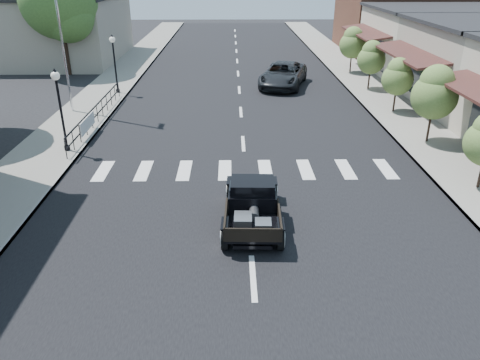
{
  "coord_description": "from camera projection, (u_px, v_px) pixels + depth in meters",
  "views": [
    {
      "loc": [
        -0.53,
        -12.95,
        7.41
      ],
      "look_at": [
        -0.26,
        0.94,
        1.0
      ],
      "focal_mm": 35.0,
      "sensor_mm": 36.0,
      "label": 1
    }
  ],
  "objects": [
    {
      "name": "ground",
      "position": [
        249.0,
        221.0,
        14.87
      ],
      "size": [
        120.0,
        120.0,
        0.0
      ],
      "primitive_type": "plane",
      "color": "black",
      "rests_on": "ground"
    },
    {
      "name": "railing",
      "position": [
        97.0,
        112.0,
        23.55
      ],
      "size": [
        0.08,
        10.0,
        1.0
      ],
      "primitive_type": null,
      "color": "black",
      "rests_on": "sidewalk_left"
    },
    {
      "name": "big_tree_far",
      "position": [
        61.0,
        19.0,
        32.98
      ],
      "size": [
        5.33,
        5.33,
        7.83
      ],
      "primitive_type": null,
      "color": "#3A5F28",
      "rests_on": "ground"
    },
    {
      "name": "storefront_far",
      "position": [
        443.0,
        42.0,
        34.16
      ],
      "size": [
        10.0,
        9.0,
        4.5
      ],
      "primitive_type": "cube",
      "color": "#B3AB98",
      "rests_on": "ground"
    },
    {
      "name": "banner",
      "position": [
        88.0,
        129.0,
        21.82
      ],
      "size": [
        0.04,
        2.2,
        0.6
      ],
      "primitive_type": null,
      "color": "silver",
      "rests_on": "sidewalk_left"
    },
    {
      "name": "small_tree_e",
      "position": [
        352.0,
        51.0,
        34.02
      ],
      "size": [
        1.88,
        1.88,
        3.13
      ],
      "primitive_type": null,
      "color": "#536F33",
      "rests_on": "sidewalk_right"
    },
    {
      "name": "hotrod_pickup",
      "position": [
        252.0,
        203.0,
        14.43
      ],
      "size": [
        2.07,
        4.2,
        1.43
      ],
      "primitive_type": null,
      "rotation": [
        0.0,
        0.0,
        -0.04
      ],
      "color": "black",
      "rests_on": "ground"
    },
    {
      "name": "road_markings",
      "position": [
        242.0,
        124.0,
        23.95
      ],
      "size": [
        12.0,
        60.0,
        0.06
      ],
      "primitive_type": null,
      "color": "silver",
      "rests_on": "ground"
    },
    {
      "name": "sidewalk_right",
      "position": [
        378.0,
        96.0,
        28.6
      ],
      "size": [
        3.0,
        80.0,
        0.15
      ],
      "primitive_type": "cube",
      "color": "gray",
      "rests_on": "ground"
    },
    {
      "name": "second_car",
      "position": [
        283.0,
        75.0,
        30.9
      ],
      "size": [
        3.97,
        6.01,
        1.53
      ],
      "primitive_type": "imported",
      "rotation": [
        0.0,
        0.0,
        -0.28
      ],
      "color": "black",
      "rests_on": "ground"
    },
    {
      "name": "road",
      "position": [
        240.0,
        98.0,
        28.48
      ],
      "size": [
        14.0,
        80.0,
        0.02
      ],
      "primitive_type": "cube",
      "color": "black",
      "rests_on": "ground"
    },
    {
      "name": "far_building_right",
      "position": [
        406.0,
        12.0,
        42.72
      ],
      "size": [
        11.0,
        10.0,
        7.0
      ],
      "primitive_type": "cube",
      "color": "brown",
      "rests_on": "ground"
    },
    {
      "name": "lamp_post_c",
      "position": [
        115.0,
        64.0,
        28.46
      ],
      "size": [
        0.36,
        0.36,
        3.49
      ],
      "primitive_type": null,
      "color": "black",
      "rests_on": "sidewalk_left"
    },
    {
      "name": "small_tree_b",
      "position": [
        433.0,
        106.0,
        20.45
      ],
      "size": [
        1.98,
        1.98,
        3.3
      ],
      "primitive_type": null,
      "color": "#536F33",
      "rests_on": "sidewalk_right"
    },
    {
      "name": "sidewalk_left",
      "position": [
        100.0,
        98.0,
        28.3
      ],
      "size": [
        3.0,
        80.0,
        0.15
      ],
      "primitive_type": "cube",
      "color": "gray",
      "rests_on": "ground"
    },
    {
      "name": "low_building_left",
      "position": [
        57.0,
        29.0,
        38.97
      ],
      "size": [
        10.0,
        12.0,
        5.0
      ],
      "primitive_type": "cube",
      "color": "#A69B8B",
      "rests_on": "ground"
    },
    {
      "name": "lamp_post_b",
      "position": [
        61.0,
        111.0,
        19.39
      ],
      "size": [
        0.36,
        0.36,
        3.49
      ],
      "primitive_type": null,
      "color": "black",
      "rests_on": "sidewalk_left"
    },
    {
      "name": "small_tree_c",
      "position": [
        397.0,
        86.0,
        24.91
      ],
      "size": [
        1.66,
        1.66,
        2.77
      ],
      "primitive_type": null,
      "color": "#536F33",
      "rests_on": "sidewalk_right"
    },
    {
      "name": "small_tree_d",
      "position": [
        371.0,
        66.0,
        29.51
      ],
      "size": [
        1.74,
        1.74,
        2.9
      ],
      "primitive_type": null,
      "color": "#536F33",
      "rests_on": "sidewalk_right"
    }
  ]
}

